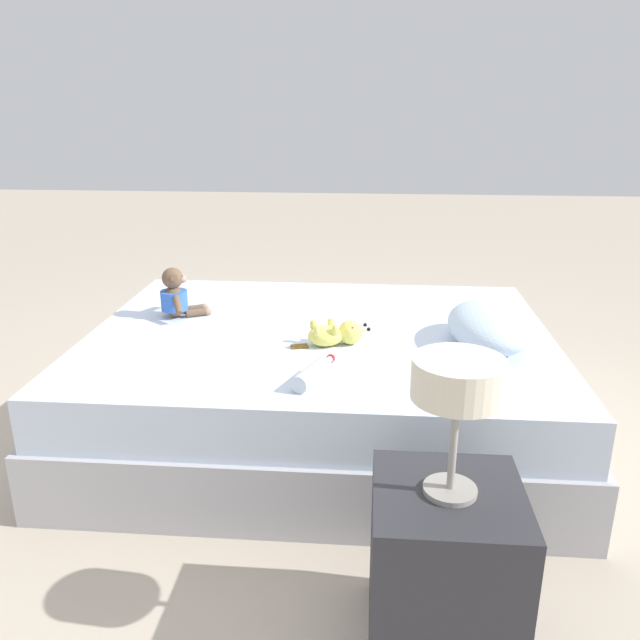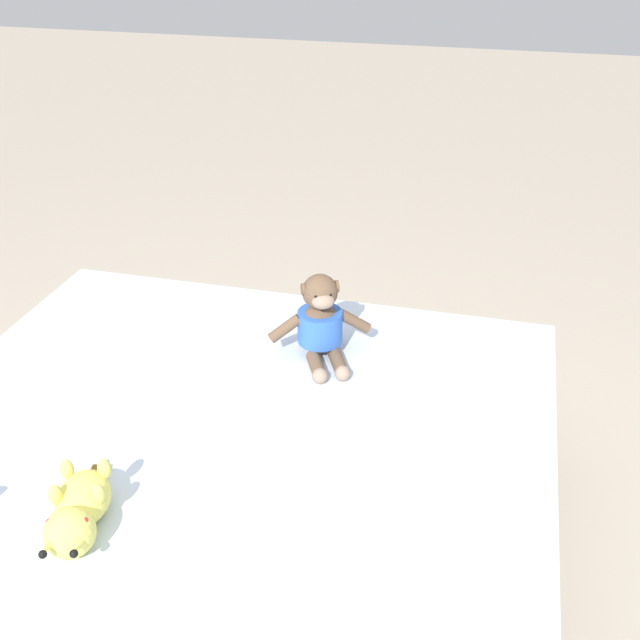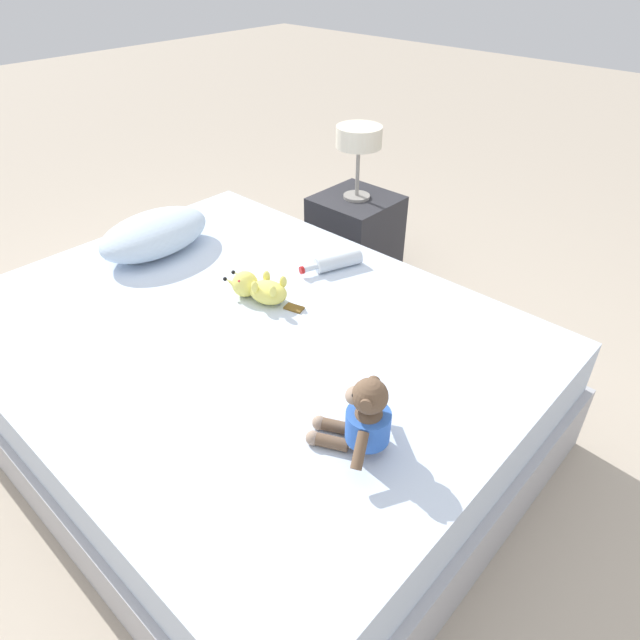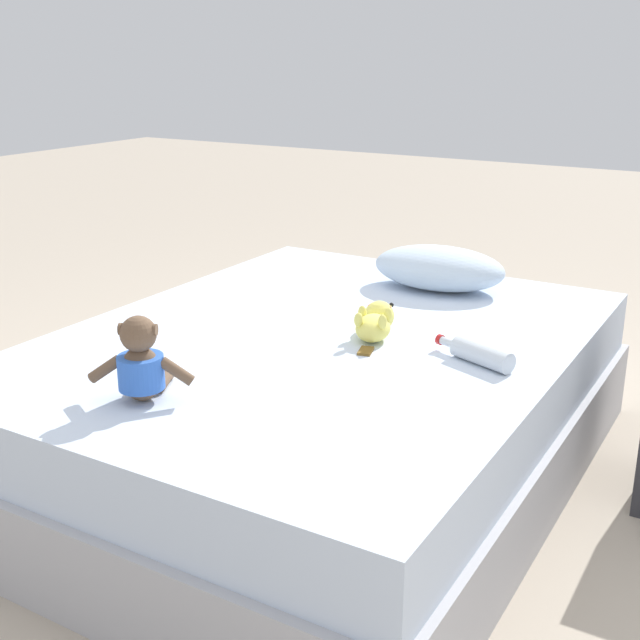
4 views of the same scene
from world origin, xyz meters
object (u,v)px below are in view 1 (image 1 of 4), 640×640
plush_monkey (176,297)px  glass_bottle (312,374)px  nightstand (444,569)px  bedside_lamp (458,386)px  bed (320,383)px  pillow (488,327)px  plush_yellow_creature (336,334)px

plush_monkey → glass_bottle: size_ratio=0.99×
nightstand → bedside_lamp: size_ratio=1.31×
bed → glass_bottle: 0.61m
bed → nightstand: 1.25m
pillow → plush_yellow_creature: bearing=-86.1°
bed → pillow: bearing=80.3°
bed → bedside_lamp: bedside_lamp is taller
pillow → nightstand: (1.05, -0.26, -0.33)m
plush_monkey → nightstand: 1.76m
pillow → glass_bottle: size_ratio=1.95×
nightstand → bedside_lamp: (0.00, 0.00, 0.54)m
plush_monkey → bed: bearing=78.1°
bed → plush_monkey: 0.77m
bed → pillow: 0.78m
plush_yellow_creature → nightstand: bearing=19.2°
bed → pillow: pillow is taller
pillow → bedside_lamp: 1.11m
plush_monkey → bedside_lamp: size_ratio=0.73×
nightstand → plush_yellow_creature: bearing=-160.8°
bedside_lamp → glass_bottle: bearing=-146.7°
nightstand → bedside_lamp: bearing=90.0°
plush_monkey → plush_yellow_creature: (0.30, 0.76, -0.05)m
glass_bottle → bedside_lamp: (0.64, 0.42, 0.26)m
plush_monkey → glass_bottle: (0.68, 0.69, -0.06)m
pillow → bedside_lamp: bedside_lamp is taller
plush_yellow_creature → bedside_lamp: bearing=19.2°
pillow → plush_yellow_creature: 0.62m
pillow → glass_bottle: 0.80m
bed → plush_monkey: (-0.14, -0.68, 0.35)m
plush_monkey → glass_bottle: 0.97m
plush_monkey → nightstand: size_ratio=0.56×
bed → nightstand: size_ratio=4.20×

